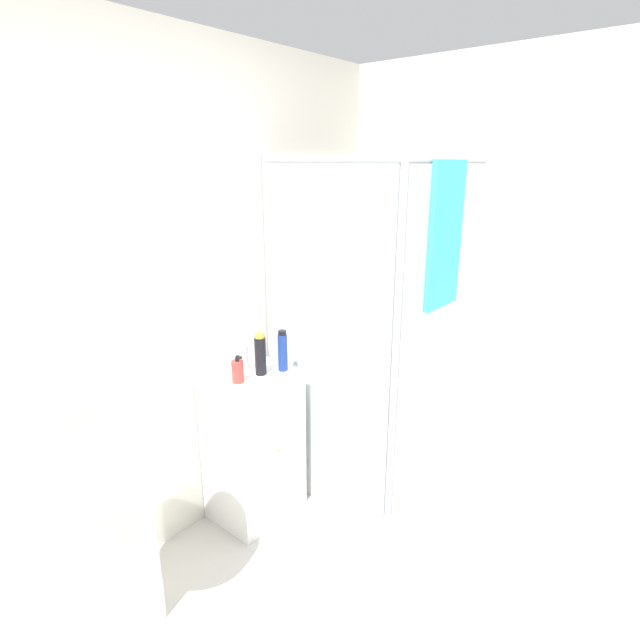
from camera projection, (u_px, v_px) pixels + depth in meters
The scene contains 9 objects.
wall_back at pixel (136, 314), 2.28m from camera, with size 6.40×0.06×2.50m, color silver.
wall_right at pixel (630, 302), 2.49m from camera, with size 0.06×6.40×2.50m, color silver.
shower_enclosure at pixel (375, 402), 3.01m from camera, with size 0.88×0.91×1.95m.
vanity_cabinet at pixel (254, 445), 2.76m from camera, with size 0.47×0.38×0.84m.
sink at pixel (132, 488), 2.00m from camera, with size 0.48×0.48×1.01m.
soap_dispenser at pixel (238, 371), 2.53m from camera, with size 0.06×0.06×0.15m.
shampoo_bottle_tall_black at pixel (260, 354), 2.61m from camera, with size 0.06×0.06×0.23m.
shampoo_bottle_blue at pixel (283, 351), 2.66m from camera, with size 0.05×0.05×0.23m.
lotion_bottle_white at pixel (244, 358), 2.67m from camera, with size 0.05×0.05×0.17m.
Camera 1 is at (-1.14, -0.34, 1.91)m, focal length 28.00 mm.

